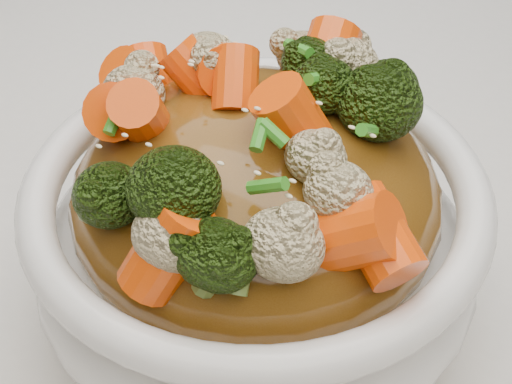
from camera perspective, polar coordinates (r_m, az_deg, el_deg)
The scene contains 8 objects.
tablecloth at distance 0.40m, azimuth 3.15°, elevation -12.12°, with size 1.20×0.80×0.04m, color white.
bowl at distance 0.37m, azimuth 0.00°, elevation -3.65°, with size 0.21×0.21×0.08m, color white, non-canonical shape.
sauce_base at distance 0.35m, azimuth 0.00°, elevation -0.36°, with size 0.16×0.16×0.09m, color brown.
carrots at distance 0.31m, azimuth 0.00°, elevation 7.87°, with size 0.16×0.16×0.05m, color #FC4F08, non-canonical shape.
broccoli at distance 0.31m, azimuth 0.00°, elevation 7.73°, with size 0.16×0.16×0.04m, color black, non-canonical shape.
cauliflower at distance 0.31m, azimuth 0.00°, elevation 7.43°, with size 0.16×0.16×0.03m, color beige, non-canonical shape.
scallions at distance 0.31m, azimuth 0.00°, elevation 8.02°, with size 0.12×0.12×0.02m, color #328C20, non-canonical shape.
sesame_seeds at distance 0.31m, azimuth 0.00°, elevation 8.02°, with size 0.15×0.15×0.01m, color beige, non-canonical shape.
Camera 1 is at (0.12, -0.21, 1.05)m, focal length 55.00 mm.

